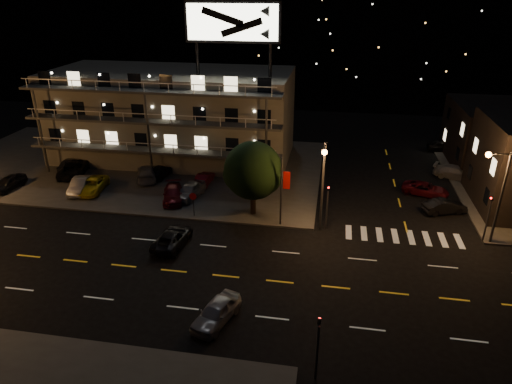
% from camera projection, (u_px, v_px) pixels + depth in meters
% --- Properties ---
extents(ground, '(140.00, 140.00, 0.00)m').
position_uv_depth(ground, '(200.00, 274.00, 33.84)').
color(ground, black).
rests_on(ground, ground).
extents(curb_nw, '(44.00, 24.00, 0.15)m').
position_uv_depth(curb_nw, '(133.00, 165.00, 53.91)').
color(curb_nw, '#3C3C3A').
rests_on(curb_nw, ground).
extents(motel, '(28.00, 13.80, 18.10)m').
position_uv_depth(motel, '(173.00, 115.00, 54.57)').
color(motel, gray).
rests_on(motel, ground).
extents(hill_backdrop, '(120.00, 25.00, 24.00)m').
position_uv_depth(hill_backdrop, '(264.00, 28.00, 91.63)').
color(hill_backdrop, black).
rests_on(hill_backdrop, ground).
extents(streetlight_nc, '(0.44, 1.92, 8.00)m').
position_uv_depth(streetlight_nc, '(323.00, 179.00, 37.58)').
color(streetlight_nc, '#2D2D30').
rests_on(streetlight_nc, ground).
extents(streetlight_ne, '(1.92, 0.44, 8.00)m').
position_uv_depth(streetlight_ne, '(498.00, 188.00, 35.80)').
color(streetlight_ne, '#2D2D30').
rests_on(streetlight_ne, ground).
extents(signal_nw, '(0.20, 0.27, 4.60)m').
position_uv_depth(signal_nw, '(327.00, 202.00, 39.00)').
color(signal_nw, '#2D2D30').
rests_on(signal_nw, ground).
extents(signal_sw, '(0.20, 0.27, 4.60)m').
position_uv_depth(signal_sw, '(318.00, 342.00, 23.77)').
color(signal_sw, '#2D2D30').
rests_on(signal_sw, ground).
extents(signal_ne, '(0.27, 0.20, 4.60)m').
position_uv_depth(signal_ne, '(489.00, 214.00, 37.00)').
color(signal_ne, '#2D2D30').
rests_on(signal_ne, ground).
extents(banner_north, '(0.83, 0.16, 6.40)m').
position_uv_depth(banner_north, '(282.00, 190.00, 39.16)').
color(banner_north, '#2D2D30').
rests_on(banner_north, ground).
extents(stop_sign, '(0.91, 0.11, 2.61)m').
position_uv_depth(stop_sign, '(193.00, 201.00, 41.28)').
color(stop_sign, '#2D2D30').
rests_on(stop_sign, ground).
extents(tree, '(5.49, 5.29, 6.92)m').
position_uv_depth(tree, '(253.00, 172.00, 40.77)').
color(tree, black).
rests_on(tree, curb_nw).
extents(lot_car_0, '(2.06, 4.19, 1.38)m').
position_uv_depth(lot_car_0, '(9.00, 183.00, 47.22)').
color(lot_car_0, black).
rests_on(lot_car_0, curb_nw).
extents(lot_car_1, '(2.29, 4.46, 1.40)m').
position_uv_depth(lot_car_1, '(80.00, 185.00, 46.58)').
color(lot_car_1, gray).
rests_on(lot_car_1, curb_nw).
extents(lot_car_2, '(2.73, 4.95, 1.31)m').
position_uv_depth(lot_car_2, '(92.00, 185.00, 46.69)').
color(lot_car_2, yellow).
rests_on(lot_car_2, curb_nw).
extents(lot_car_3, '(3.08, 4.88, 1.32)m').
position_uv_depth(lot_car_3, '(173.00, 194.00, 44.76)').
color(lot_car_3, '#500B13').
rests_on(lot_car_3, curb_nw).
extents(lot_car_4, '(2.63, 4.57, 1.46)m').
position_uv_depth(lot_car_4, '(190.00, 190.00, 45.37)').
color(lot_car_4, gray).
rests_on(lot_car_4, curb_nw).
extents(lot_car_5, '(1.64, 4.29, 1.40)m').
position_uv_depth(lot_car_5, '(74.00, 165.00, 51.93)').
color(lot_car_5, black).
rests_on(lot_car_5, curb_nw).
extents(lot_car_6, '(3.91, 6.00, 1.53)m').
position_uv_depth(lot_car_6, '(74.00, 168.00, 50.81)').
color(lot_car_6, black).
rests_on(lot_car_6, curb_nw).
extents(lot_car_7, '(3.75, 5.44, 1.46)m').
position_uv_depth(lot_car_7, '(147.00, 173.00, 49.61)').
color(lot_car_7, gray).
rests_on(lot_car_7, curb_nw).
extents(lot_car_8, '(2.33, 4.29, 1.39)m').
position_uv_depth(lot_car_8, '(160.00, 171.00, 50.15)').
color(lot_car_8, black).
rests_on(lot_car_8, curb_nw).
extents(lot_car_9, '(1.41, 3.77, 1.23)m').
position_uv_depth(lot_car_9, '(204.00, 179.00, 48.38)').
color(lot_car_9, '#500B13').
rests_on(lot_car_9, curb_nw).
extents(side_car_0, '(4.31, 2.76, 1.34)m').
position_uv_depth(side_car_0, '(444.00, 206.00, 42.55)').
color(side_car_0, black).
rests_on(side_car_0, ground).
extents(side_car_1, '(5.00, 3.53, 1.27)m').
position_uv_depth(side_car_1, '(425.00, 189.00, 46.25)').
color(side_car_1, '#500B13').
rests_on(side_car_1, ground).
extents(side_car_2, '(5.23, 3.62, 1.41)m').
position_uv_depth(side_car_2, '(456.00, 173.00, 50.11)').
color(side_car_2, gray).
rests_on(side_car_2, ground).
extents(side_car_3, '(4.19, 1.82, 1.41)m').
position_uv_depth(side_car_3, '(444.00, 146.00, 58.22)').
color(side_car_3, black).
rests_on(side_car_3, ground).
extents(road_car_east, '(2.89, 4.50, 1.42)m').
position_uv_depth(road_car_east, '(216.00, 312.00, 28.78)').
color(road_car_east, gray).
rests_on(road_car_east, ground).
extents(road_car_west, '(2.56, 4.90, 1.32)m').
position_uv_depth(road_car_west, '(172.00, 238.00, 37.28)').
color(road_car_west, black).
rests_on(road_car_west, ground).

